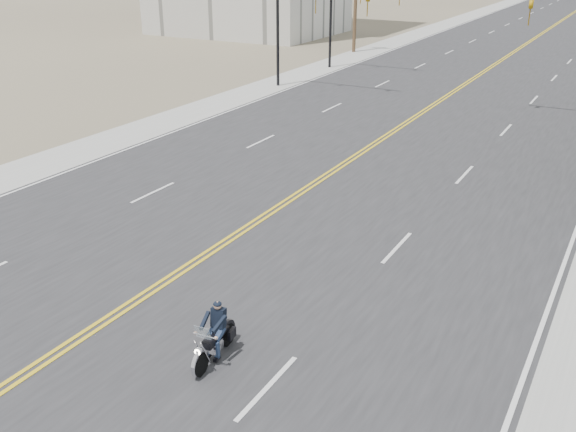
# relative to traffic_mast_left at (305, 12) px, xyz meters

# --- Properties ---
(road) EXTENTS (20.00, 200.00, 0.01)m
(road) POSITION_rel_traffic_mast_left_xyz_m (8.98, 38.00, -4.93)
(road) COLOR #303033
(road) RESTS_ON ground
(sidewalk_left) EXTENTS (3.00, 200.00, 0.01)m
(sidewalk_left) POSITION_rel_traffic_mast_left_xyz_m (-2.52, 38.00, -4.93)
(sidewalk_left) COLOR #A5A5A0
(sidewalk_left) RESTS_ON ground
(traffic_mast_left) EXTENTS (7.10, 0.26, 7.00)m
(traffic_mast_left) POSITION_rel_traffic_mast_left_xyz_m (0.00, 0.00, 0.00)
(traffic_mast_left) COLOR black
(traffic_mast_left) RESTS_ON ground
(traffic_mast_far) EXTENTS (6.10, 0.26, 7.00)m
(traffic_mast_far) POSITION_rel_traffic_mast_left_xyz_m (-0.33, 8.00, -0.06)
(traffic_mast_far) COLOR black
(traffic_mast_far) RESTS_ON ground
(motorcyclist) EXTENTS (0.97, 1.88, 1.41)m
(motorcyclist) POSITION_rel_traffic_mast_left_xyz_m (12.36, -27.68, -4.23)
(motorcyclist) COLOR black
(motorcyclist) RESTS_ON ground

